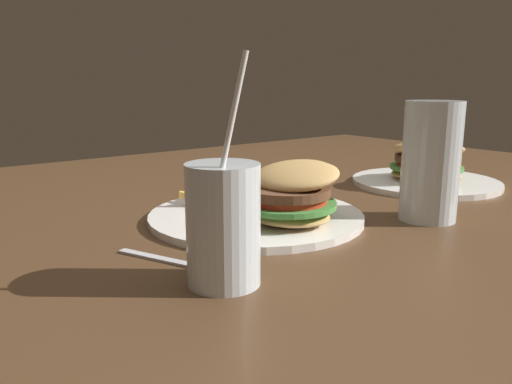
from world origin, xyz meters
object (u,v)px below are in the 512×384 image
(beer_glass, at_px, (430,166))
(juice_glass, at_px, (223,228))
(meal_plate_far, at_px, (426,170))
(spoon, at_px, (211,265))
(meal_plate_near, at_px, (270,204))

(beer_glass, xyz_separation_m, juice_glass, (0.01, -0.35, -0.02))
(juice_glass, bearing_deg, meal_plate_far, 104.91)
(spoon, xyz_separation_m, meal_plate_far, (-0.11, 0.55, 0.02))
(meal_plate_near, height_order, juice_glass, juice_glass)
(beer_glass, xyz_separation_m, meal_plate_far, (-0.14, 0.21, -0.05))
(meal_plate_near, distance_m, beer_glass, 0.23)
(spoon, relative_size, meal_plate_far, 0.57)
(meal_plate_far, bearing_deg, spoon, -78.23)
(beer_glass, distance_m, spoon, 0.35)
(beer_glass, bearing_deg, spoon, -93.90)
(beer_glass, height_order, meal_plate_far, beer_glass)
(beer_glass, height_order, spoon, beer_glass)
(juice_glass, distance_m, spoon, 0.06)
(meal_plate_near, height_order, spoon, meal_plate_near)
(meal_plate_near, bearing_deg, juice_glass, -51.70)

